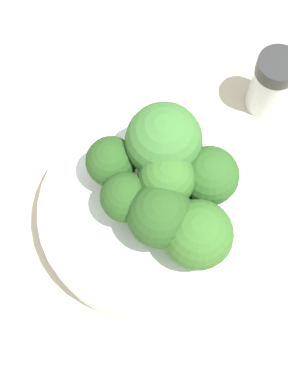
{
  "coord_description": "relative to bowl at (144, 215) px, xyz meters",
  "views": [
    {
      "loc": [
        -0.02,
        -0.12,
        0.4
      ],
      "look_at": [
        0.0,
        0.0,
        0.07
      ],
      "focal_mm": 50.0,
      "sensor_mm": 36.0,
      "label": 1
    }
  ],
  "objects": [
    {
      "name": "ground_plane",
      "position": [
        0.0,
        0.0,
        -0.02
      ],
      "size": [
        3.0,
        3.0,
        0.0
      ],
      "primitive_type": "plane",
      "color": "beige"
    },
    {
      "name": "bowl",
      "position": [
        0.0,
        0.0,
        0.0
      ],
      "size": [
        0.16,
        0.16,
        0.03
      ],
      "primitive_type": "cylinder",
      "color": "white",
      "rests_on": "ground_plane"
    },
    {
      "name": "broccoli_floret_0",
      "position": [
        0.01,
        -0.02,
        0.05
      ],
      "size": [
        0.04,
        0.04,
        0.06
      ],
      "color": "#7A9E5B",
      "rests_on": "bowl"
    },
    {
      "name": "broccoli_floret_1",
      "position": [
        -0.02,
        0.03,
        0.04
      ],
      "size": [
        0.04,
        0.04,
        0.04
      ],
      "color": "#84AD66",
      "rests_on": "bowl"
    },
    {
      "name": "broccoli_floret_2",
      "position": [
        0.02,
        0.01,
        0.05
      ],
      "size": [
        0.04,
        0.04,
        0.06
      ],
      "color": "#7A9E5B",
      "rests_on": "bowl"
    },
    {
      "name": "broccoli_floret_3",
      "position": [
        -0.01,
        -0.0,
        0.04
      ],
      "size": [
        0.04,
        0.04,
        0.05
      ],
      "color": "#7A9E5B",
      "rests_on": "bowl"
    },
    {
      "name": "broccoli_floret_4",
      "position": [
        0.05,
        0.01,
        0.04
      ],
      "size": [
        0.04,
        0.04,
        0.05
      ],
      "color": "#7A9E5B",
      "rests_on": "bowl"
    },
    {
      "name": "broccoli_floret_5",
      "position": [
        0.02,
        0.03,
        0.05
      ],
      "size": [
        0.05,
        0.05,
        0.07
      ],
      "color": "#7A9E5B",
      "rests_on": "bowl"
    },
    {
      "name": "broccoli_floret_6",
      "position": [
        0.03,
        -0.03,
        0.04
      ],
      "size": [
        0.05,
        0.05,
        0.05
      ],
      "color": "#84AD66",
      "rests_on": "bowl"
    },
    {
      "name": "pepper_shaker",
      "position": [
        0.12,
        0.09,
        0.01
      ],
      "size": [
        0.03,
        0.03,
        0.06
      ],
      "color": "silver",
      "rests_on": "ground_plane"
    }
  ]
}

